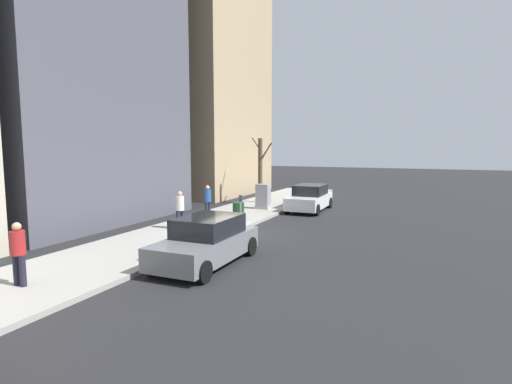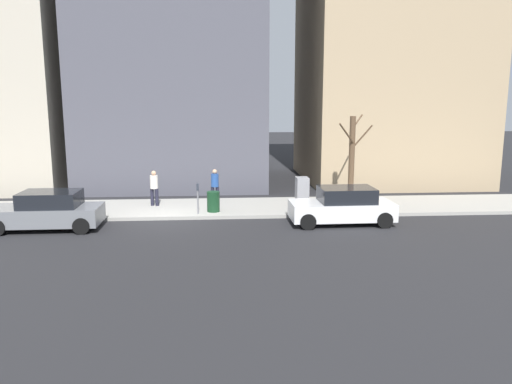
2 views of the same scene
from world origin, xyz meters
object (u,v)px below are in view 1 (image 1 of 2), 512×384
(utility_box, at_px, (263,197))
(bare_tree, at_px, (260,169))
(pedestrian_near_meter, at_px, (208,200))
(office_tower_left, at_px, (190,41))
(pedestrian_far_corner, at_px, (18,250))
(parking_meter, at_px, (241,206))
(parked_car_grey, at_px, (206,241))
(trash_bin, at_px, (238,212))
(parked_car_white, at_px, (310,198))
(pedestrian_midblock, at_px, (180,208))

(utility_box, bearing_deg, bare_tree, -63.72)
(utility_box, distance_m, pedestrian_near_meter, 4.21)
(utility_box, xyz_separation_m, office_tower_left, (9.27, -6.79, 11.32))
(pedestrian_far_corner, distance_m, office_tower_left, 25.56)
(parking_meter, bearing_deg, office_tower_left, -48.65)
(parked_car_grey, bearing_deg, trash_bin, -72.53)
(utility_box, distance_m, pedestrian_far_corner, 14.59)
(bare_tree, relative_size, office_tower_left, 0.17)
(parked_car_grey, height_order, utility_box, utility_box)
(parking_meter, xyz_separation_m, trash_bin, (0.45, -0.66, -0.38))
(bare_tree, xyz_separation_m, office_tower_left, (7.98, -4.19, 9.84))
(utility_box, bearing_deg, pedestrian_near_meter, 71.16)
(parked_car_grey, height_order, pedestrian_far_corner, pedestrian_far_corner)
(parked_car_grey, xyz_separation_m, utility_box, (2.49, -10.52, 0.11))
(parked_car_white, relative_size, trash_bin, 4.69)
(utility_box, bearing_deg, pedestrian_far_corner, 87.41)
(utility_box, relative_size, pedestrian_near_meter, 0.86)
(trash_bin, height_order, office_tower_left, office_tower_left)
(parking_meter, bearing_deg, parked_car_white, -104.67)
(pedestrian_far_corner, bearing_deg, pedestrian_midblock, -87.37)
(parked_car_grey, height_order, pedestrian_near_meter, pedestrian_near_meter)
(bare_tree, bearing_deg, parking_meter, 106.29)
(trash_bin, height_order, pedestrian_midblock, pedestrian_midblock)
(parking_meter, bearing_deg, pedestrian_near_meter, -18.11)
(trash_bin, xyz_separation_m, pedestrian_near_meter, (1.76, -0.06, 0.49))
(pedestrian_near_meter, bearing_deg, office_tower_left, -144.13)
(pedestrian_midblock, bearing_deg, bare_tree, -161.25)
(trash_bin, distance_m, pedestrian_near_meter, 1.83)
(parked_car_white, distance_m, pedestrian_near_meter, 6.50)
(bare_tree, height_order, office_tower_left, office_tower_left)
(parked_car_white, height_order, pedestrian_midblock, pedestrian_midblock)
(pedestrian_near_meter, bearing_deg, trash_bin, 87.66)
(parking_meter, xyz_separation_m, pedestrian_far_corner, (1.51, 9.86, 0.11))
(utility_box, relative_size, office_tower_left, 0.06)
(utility_box, height_order, bare_tree, bare_tree)
(parked_car_white, height_order, trash_bin, parked_car_white)
(trash_bin, height_order, pedestrian_near_meter, pedestrian_near_meter)
(parked_car_white, bearing_deg, utility_box, 27.35)
(parked_car_white, relative_size, utility_box, 2.95)
(parking_meter, height_order, pedestrian_far_corner, pedestrian_far_corner)
(bare_tree, distance_m, pedestrian_near_meter, 6.70)
(bare_tree, relative_size, trash_bin, 4.69)
(parking_meter, distance_m, trash_bin, 0.89)
(pedestrian_near_meter, xyz_separation_m, pedestrian_far_corner, (-0.70, 10.59, 0.00))
(parked_car_white, height_order, parking_meter, parked_car_white)
(pedestrian_midblock, bearing_deg, trash_bin, 169.47)
(trash_bin, relative_size, pedestrian_far_corner, 0.54)
(pedestrian_far_corner, bearing_deg, pedestrian_near_meter, -86.63)
(pedestrian_near_meter, relative_size, pedestrian_far_corner, 1.00)
(parked_car_white, distance_m, office_tower_left, 17.25)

